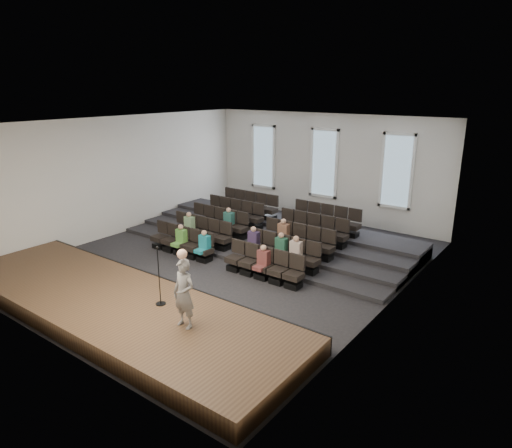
{
  "coord_description": "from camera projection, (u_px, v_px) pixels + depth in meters",
  "views": [
    {
      "loc": [
        10.14,
        -12.02,
        6.19
      ],
      "look_at": [
        0.82,
        0.5,
        1.44
      ],
      "focal_mm": 32.0,
      "sensor_mm": 36.0,
      "label": 1
    }
  ],
  "objects": [
    {
      "name": "risers",
      "position": [
        278.0,
        234.0,
        19.2
      ],
      "size": [
        11.8,
        4.8,
        0.6
      ],
      "color": "black",
      "rests_on": "ground"
    },
    {
      "name": "wall_left",
      "position": [
        121.0,
        175.0,
        19.53
      ],
      "size": [
        0.04,
        14.0,
        5.0
      ],
      "primitive_type": "cube",
      "color": "silver",
      "rests_on": "ground"
    },
    {
      "name": "ceiling",
      "position": [
        228.0,
        122.0,
        15.36
      ],
      "size": [
        12.0,
        14.0,
        0.02
      ],
      "primitive_type": "cube",
      "color": "white",
      "rests_on": "ground"
    },
    {
      "name": "windows",
      "position": [
        324.0,
        163.0,
        21.37
      ],
      "size": [
        8.44,
        0.1,
        3.24
      ],
      "color": "white",
      "rests_on": "wall_back"
    },
    {
      "name": "wall_right",
      "position": [
        395.0,
        224.0,
        12.66
      ],
      "size": [
        0.04,
        14.0,
        5.0
      ],
      "primitive_type": "cube",
      "color": "silver",
      "rests_on": "ground"
    },
    {
      "name": "wall_front",
      "position": [
        37.0,
        250.0,
        10.7
      ],
      "size": [
        12.0,
        0.04,
        5.0
      ],
      "primitive_type": "cube",
      "color": "silver",
      "rests_on": "ground"
    },
    {
      "name": "stage_lip",
      "position": [
        162.0,
        285.0,
        14.19
      ],
      "size": [
        11.8,
        0.06,
        0.52
      ],
      "primitive_type": "cube",
      "color": "black",
      "rests_on": "ground"
    },
    {
      "name": "audience",
      "position": [
        240.0,
        239.0,
        16.72
      ],
      "size": [
        5.45,
        2.64,
        1.1
      ],
      "color": "#5CA241",
      "rests_on": "seating_rows"
    },
    {
      "name": "ground",
      "position": [
        230.0,
        261.0,
        16.82
      ],
      "size": [
        14.0,
        14.0,
        0.0
      ],
      "primitive_type": "plane",
      "color": "black",
      "rests_on": "ground"
    },
    {
      "name": "seating_rows",
      "position": [
        255.0,
        233.0,
        17.81
      ],
      "size": [
        6.8,
        4.7,
        1.67
      ],
      "color": "black",
      "rests_on": "ground"
    },
    {
      "name": "speaker",
      "position": [
        184.0,
        294.0,
        11.0
      ],
      "size": [
        0.64,
        0.42,
        1.75
      ],
      "primitive_type": "imported",
      "rotation": [
        0.0,
        0.0,
        -0.0
      ],
      "color": "slate",
      "rests_on": "stage"
    },
    {
      "name": "mic_stand",
      "position": [
        160.0,
        287.0,
        12.25
      ],
      "size": [
        0.28,
        0.28,
        1.67
      ],
      "color": "black",
      "rests_on": "stage"
    },
    {
      "name": "stage",
      "position": [
        114.0,
        306.0,
        12.83
      ],
      "size": [
        11.8,
        3.6,
        0.5
      ],
      "primitive_type": "cube",
      "color": "#4B3420",
      "rests_on": "ground"
    },
    {
      "name": "wall_back",
      "position": [
        324.0,
        167.0,
        21.48
      ],
      "size": [
        12.0,
        0.04,
        5.0
      ],
      "primitive_type": "cube",
      "color": "silver",
      "rests_on": "ground"
    }
  ]
}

